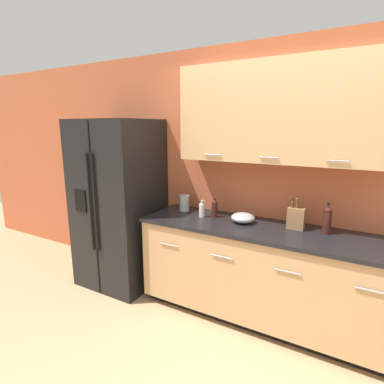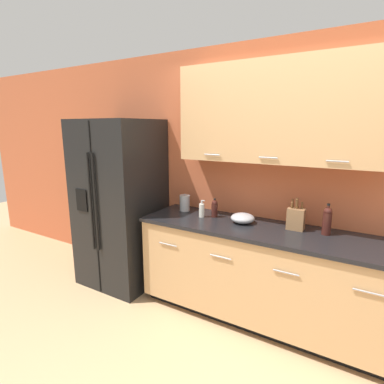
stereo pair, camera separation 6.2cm
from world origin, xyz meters
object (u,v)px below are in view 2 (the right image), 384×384
object	(u,v)px
steel_canister	(185,203)
mixing_bowl	(243,218)
knife_block	(296,218)
refrigerator	(120,203)
oil_bottle	(215,208)
soap_dispenser	(202,210)
wine_bottle	(327,220)

from	to	relation	value
steel_canister	mixing_bowl	xyz separation A→B (m)	(0.70, -0.08, -0.04)
knife_block	mixing_bowl	distance (m)	0.48
refrigerator	knife_block	bearing A→B (deg)	5.38
steel_canister	oil_bottle	bearing A→B (deg)	-6.91
knife_block	soap_dispenser	world-z (taller)	knife_block
mixing_bowl	soap_dispenser	bearing A→B (deg)	-175.37
refrigerator	knife_block	xyz separation A→B (m)	(1.93, 0.18, 0.08)
refrigerator	knife_block	size ratio (longest dim) A/B	6.64
steel_canister	refrigerator	bearing A→B (deg)	-165.48
refrigerator	wine_bottle	size ratio (longest dim) A/B	7.02
knife_block	wine_bottle	xyz separation A→B (m)	(0.25, -0.01, 0.02)
refrigerator	wine_bottle	distance (m)	2.19
refrigerator	soap_dispenser	world-z (taller)	refrigerator
oil_bottle	steel_canister	xyz separation A→B (m)	(-0.38, 0.05, -0.00)
soap_dispenser	oil_bottle	bearing A→B (deg)	31.47
wine_bottle	refrigerator	bearing A→B (deg)	-175.37
refrigerator	steel_canister	distance (m)	0.79
soap_dispenser	knife_block	bearing A→B (deg)	6.29
oil_bottle	soap_dispenser	bearing A→B (deg)	-148.53
refrigerator	steel_canister	size ratio (longest dim) A/B	10.14
soap_dispenser	steel_canister	distance (m)	0.30
refrigerator	soap_dispenser	xyz separation A→B (m)	(1.03, 0.08, 0.05)
knife_block	oil_bottle	distance (m)	0.79
oil_bottle	steel_canister	bearing A→B (deg)	173.09
soap_dispenser	oil_bottle	world-z (taller)	oil_bottle
refrigerator	soap_dispenser	size ratio (longest dim) A/B	10.76
mixing_bowl	oil_bottle	bearing A→B (deg)	174.01
knife_block	steel_canister	distance (m)	1.17
wine_bottle	steel_canister	size ratio (longest dim) A/B	1.44
steel_canister	soap_dispenser	bearing A→B (deg)	-22.60
refrigerator	oil_bottle	size ratio (longest dim) A/B	9.97
wine_bottle	mixing_bowl	xyz separation A→B (m)	(-0.72, -0.06, -0.08)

